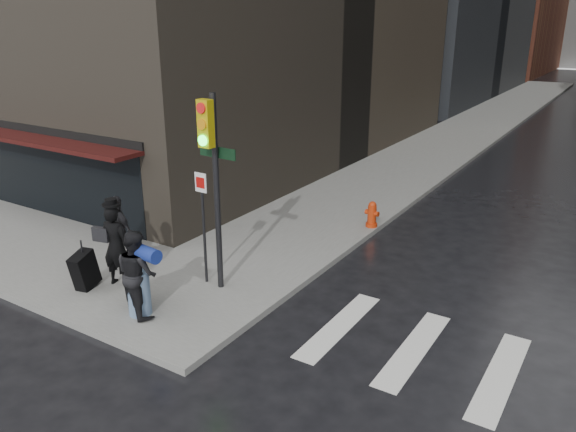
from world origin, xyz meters
name	(u,v)px	position (x,y,z in m)	size (l,w,h in m)	color
ground	(179,302)	(0.00, 0.00, 0.00)	(140.00, 140.00, 0.00)	black
sidewalk_left	(485,121)	(0.00, 27.00, 0.07)	(4.00, 50.00, 0.15)	slate
crosswalk	(549,391)	(7.50, 1.00, 0.00)	(8.50, 3.00, 0.01)	silver
storefront	(45,164)	(-7.00, 1.90, 1.83)	(8.40, 1.11, 2.83)	black
man_overcoat	(109,249)	(-1.67, -0.37, 1.03)	(1.09, 1.26, 2.11)	black
man_jeans	(137,273)	(-0.13, -0.98, 1.08)	(1.29, 0.98, 1.85)	black
man_greycoat	(118,229)	(-2.54, 0.68, 1.01)	(1.04, 0.51, 1.71)	black
traffic_light	(211,167)	(0.46, 0.79, 2.98)	(1.10, 0.50, 4.39)	black
fire_hydrant	(372,215)	(1.80, 6.35, 0.50)	(0.44, 0.34, 0.78)	#B62C0B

